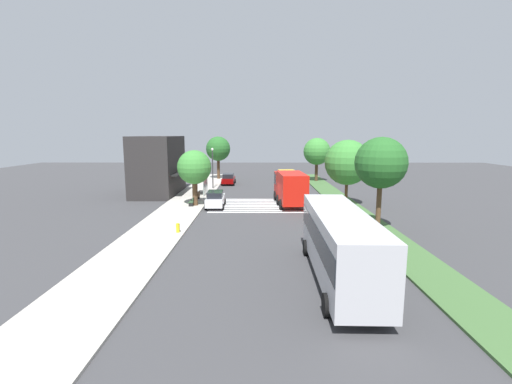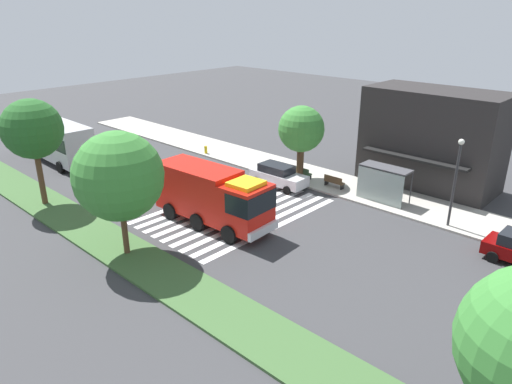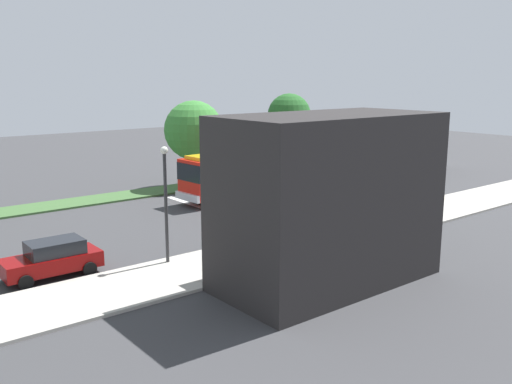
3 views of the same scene
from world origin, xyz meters
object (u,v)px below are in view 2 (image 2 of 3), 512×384
(street_lamp, at_px, (456,175))
(sidewalk_tree_far_west, at_px, (301,130))
(median_tree_west, at_px, (119,176))
(fire_hydrant, at_px, (206,150))
(bus_stop_shelter, at_px, (383,178))
(parked_car_west, at_px, (278,175))
(fire_truck, at_px, (215,195))
(transit_bus, at_px, (52,137))
(bench_west_of_shelter, at_px, (302,172))
(bench_near_shelter, at_px, (334,182))
(median_tree_far_west, at_px, (32,129))

(street_lamp, relative_size, sidewalk_tree_far_west, 0.96)
(median_tree_west, height_order, fire_hydrant, median_tree_west)
(bus_stop_shelter, bearing_deg, median_tree_west, -111.78)
(parked_car_west, height_order, median_tree_west, median_tree_west)
(fire_truck, relative_size, street_lamp, 1.51)
(transit_bus, distance_m, bench_west_of_shelter, 22.62)
(transit_bus, xyz_separation_m, median_tree_west, (20.09, -5.27, 2.50))
(bench_near_shelter, bearing_deg, fire_hydrant, -176.76)
(median_tree_far_west, distance_m, fire_hydrant, 16.49)
(sidewalk_tree_far_west, relative_size, fire_hydrant, 8.37)
(fire_truck, relative_size, sidewalk_tree_far_west, 1.44)
(fire_hydrant, bearing_deg, parked_car_west, -9.28)
(street_lamp, bearing_deg, bus_stop_shelter, 172.71)
(median_tree_west, bearing_deg, sidewalk_tree_far_west, 91.79)
(median_tree_far_west, bearing_deg, median_tree_west, 0.00)
(parked_car_west, distance_m, median_tree_west, 14.54)
(fire_truck, relative_size, parked_car_west, 1.81)
(fire_truck, relative_size, bench_near_shelter, 5.28)
(bench_near_shelter, bearing_deg, bus_stop_shelter, -0.45)
(transit_bus, relative_size, bench_near_shelter, 7.00)
(parked_car_west, height_order, bench_near_shelter, parked_car_west)
(bus_stop_shelter, bearing_deg, median_tree_far_west, -135.88)
(sidewalk_tree_far_west, bearing_deg, fire_truck, -83.20)
(sidewalk_tree_far_west, bearing_deg, bench_near_shelter, 5.28)
(fire_truck, xyz_separation_m, transit_bus, (-20.80, -0.77, 0.13))
(bench_west_of_shelter, bearing_deg, fire_hydrant, -175.84)
(fire_truck, distance_m, bench_west_of_shelter, 10.63)
(transit_bus, bearing_deg, fire_truck, -176.73)
(bus_stop_shelter, bearing_deg, street_lamp, -7.29)
(median_tree_west, xyz_separation_m, fire_hydrant, (-11.31, 15.71, -4.17))
(fire_truck, height_order, bench_west_of_shelter, fire_truck)
(fire_truck, xyz_separation_m, street_lamp, (10.98, 9.77, 1.45))
(bench_west_of_shelter, height_order, sidewalk_tree_far_west, sidewalk_tree_far_west)
(bench_near_shelter, height_order, bench_west_of_shelter, same)
(street_lamp, relative_size, median_tree_west, 0.81)
(median_tree_west, bearing_deg, bus_stop_shelter, 68.22)
(fire_hydrant, bearing_deg, bench_west_of_shelter, 4.16)
(sidewalk_tree_far_west, bearing_deg, bench_west_of_shelter, 92.07)
(parked_car_west, relative_size, transit_bus, 0.42)
(street_lamp, distance_m, median_tree_west, 19.70)
(median_tree_far_west, bearing_deg, bench_near_shelter, 51.80)
(sidewalk_tree_far_west, xyz_separation_m, median_tree_west, (0.51, -16.21, 0.50))
(fire_truck, bearing_deg, sidewalk_tree_far_west, 93.24)
(parked_car_west, height_order, bench_west_of_shelter, parked_car_west)
(sidewalk_tree_far_west, height_order, median_tree_far_west, median_tree_far_west)
(bench_west_of_shelter, relative_size, median_tree_far_west, 0.22)
(bus_stop_shelter, distance_m, street_lamp, 5.39)
(bus_stop_shelter, xyz_separation_m, median_tree_west, (-6.58, -16.46, 2.78))
(median_tree_far_west, relative_size, fire_hydrant, 10.45)
(fire_truck, bearing_deg, bench_near_shelter, 76.30)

